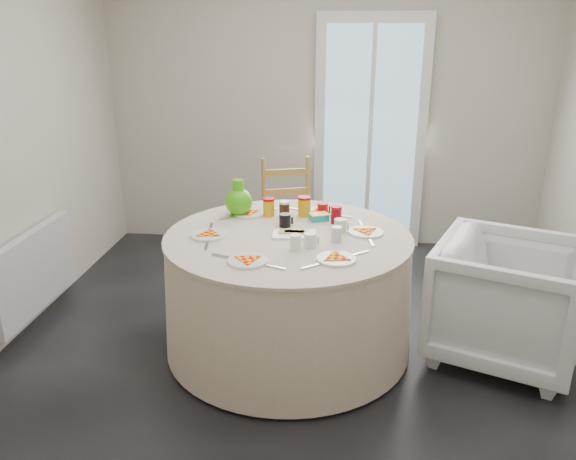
# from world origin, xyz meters

# --- Properties ---
(floor) EXTENTS (4.00, 4.00, 0.00)m
(floor) POSITION_xyz_m (0.00, 0.00, 0.00)
(floor) COLOR black
(floor) RESTS_ON ground
(wall_back) EXTENTS (4.00, 0.02, 2.60)m
(wall_back) POSITION_xyz_m (0.00, 2.00, 1.30)
(wall_back) COLOR #BCB5A3
(wall_back) RESTS_ON floor
(glass_door) EXTENTS (1.00, 0.08, 2.10)m
(glass_door) POSITION_xyz_m (0.40, 1.95, 1.05)
(glass_door) COLOR silver
(glass_door) RESTS_ON floor
(radiator) EXTENTS (0.07, 1.00, 0.55)m
(radiator) POSITION_xyz_m (-1.94, 0.20, 0.38)
(radiator) COLOR silver
(radiator) RESTS_ON floor
(table) EXTENTS (1.56, 1.56, 0.79)m
(table) POSITION_xyz_m (-0.16, 0.02, 0.38)
(table) COLOR beige
(table) RESTS_ON floor
(wooden_chair) EXTENTS (0.54, 0.52, 0.97)m
(wooden_chair) POSITION_xyz_m (-0.26, 1.16, 0.47)
(wooden_chair) COLOR #A47E44
(wooden_chair) RESTS_ON floor
(armchair) EXTENTS (1.03, 1.06, 0.85)m
(armchair) POSITION_xyz_m (1.18, 0.02, 0.39)
(armchair) COLOR silver
(armchair) RESTS_ON floor
(place_settings) EXTENTS (1.52, 1.52, 0.02)m
(place_settings) POSITION_xyz_m (-0.16, 0.02, 0.77)
(place_settings) COLOR white
(place_settings) RESTS_ON table
(jar_cluster) EXTENTS (0.58, 0.44, 0.15)m
(jar_cluster) POSITION_xyz_m (-0.11, 0.32, 0.82)
(jar_cluster) COLOR brown
(jar_cluster) RESTS_ON table
(butter_tub) EXTENTS (0.14, 0.13, 0.05)m
(butter_tub) POSITION_xyz_m (0.01, 0.32, 0.79)
(butter_tub) COLOR #169DAB
(butter_tub) RESTS_ON table
(green_pitcher) EXTENTS (0.23, 0.23, 0.24)m
(green_pitcher) POSITION_xyz_m (-0.53, 0.38, 0.87)
(green_pitcher) COLOR #42AF11
(green_pitcher) RESTS_ON table
(cheese_platter) EXTENTS (0.27, 0.18, 0.03)m
(cheese_platter) POSITION_xyz_m (-0.13, 0.02, 0.77)
(cheese_platter) COLOR white
(cheese_platter) RESTS_ON table
(mugs_glasses) EXTENTS (0.63, 0.63, 0.10)m
(mugs_glasses) POSITION_xyz_m (-0.02, 0.05, 0.81)
(mugs_glasses) COLOR gray
(mugs_glasses) RESTS_ON table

